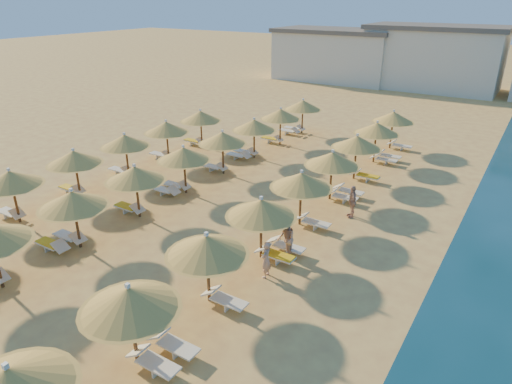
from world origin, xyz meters
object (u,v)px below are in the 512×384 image
Objects in this scene: beachgoer_b at (286,239)px; beachgoer_a at (266,260)px; parasol_row_east at (283,194)px; beachgoer_c at (352,201)px; parasol_row_west at (161,164)px.

beachgoer_a is at bearing -34.97° from beachgoer_b.
beachgoer_c is (1.84, 3.98, -1.45)m from parasol_row_east.
parasol_row_east is at bearing 179.05° from beachgoer_b.
beachgoer_b is (0.93, -1.32, -1.38)m from parasol_row_east.
beachgoer_b reaches higher than beachgoer_c.
parasol_row_east is at bearing -170.03° from beachgoer_a.
beachgoer_c is at bearing 65.22° from parasol_row_east.
beachgoer_c is (0.87, 6.98, 0.07)m from beachgoer_a.
parasol_row_west is at bearing -135.23° from beachgoer_b.
parasol_row_east is 3.50m from beachgoer_a.
beachgoer_a is (0.04, -1.68, -0.13)m from beachgoer_b.
parasol_row_east is 20.88× the size of beachgoer_c.
beachgoer_c is at bearing 134.10° from beachgoer_b.
parasol_row_east and parasol_row_west have the same top height.
beachgoer_a is at bearing -41.03° from beachgoer_c.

